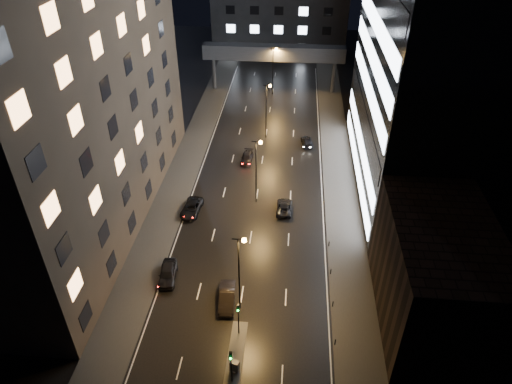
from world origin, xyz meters
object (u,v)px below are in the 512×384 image
at_px(car_away_a, 168,273).
at_px(utility_cabinet, 235,366).
at_px(car_toward_b, 307,142).
at_px(car_away_d, 247,158).
at_px(car_away_b, 227,297).
at_px(car_away_c, 192,208).
at_px(car_toward_a, 284,207).

xyz_separation_m(car_away_a, utility_cabinet, (9.42, -11.54, -0.01)).
bearing_deg(utility_cabinet, car_toward_b, 95.37).
bearing_deg(car_away_d, car_away_a, -100.54).
height_order(car_away_b, car_away_c, car_away_b).
bearing_deg(car_away_d, car_toward_a, -60.37).
bearing_deg(car_away_d, car_away_c, -110.75).
bearing_deg(car_toward_a, car_away_b, 72.31).
height_order(car_away_a, car_away_d, car_away_a).
xyz_separation_m(car_toward_a, car_toward_b, (3.24, 19.68, -0.00)).
bearing_deg(car_away_a, car_away_c, 82.85).
bearing_deg(car_away_a, car_toward_b, 57.80).
distance_m(car_away_b, utility_cabinet, 8.70).
height_order(car_away_d, car_toward_a, car_toward_a).
relative_size(car_away_a, car_away_d, 1.09).
height_order(car_away_c, utility_cabinet, utility_cabinet).
bearing_deg(car_toward_a, utility_cabinet, 82.07).
bearing_deg(car_toward_b, utility_cabinet, 74.14).
relative_size(car_toward_a, utility_cabinet, 3.52).
height_order(car_toward_b, utility_cabinet, utility_cabinet).
height_order(car_away_c, car_away_d, car_away_c).
distance_m(car_away_a, car_toward_b, 37.92).
bearing_deg(car_away_c, car_toward_a, 11.07).
relative_size(car_away_b, car_toward_b, 1.11).
height_order(car_away_b, car_toward_a, car_away_b).
bearing_deg(car_away_c, utility_cabinet, -64.70).
relative_size(car_away_a, car_away_c, 0.93).
distance_m(car_toward_b, utility_cabinet, 46.25).
relative_size(car_toward_a, car_toward_b, 1.05).
relative_size(car_away_a, utility_cabinet, 3.63).
bearing_deg(car_toward_a, car_toward_b, -99.06).
bearing_deg(car_away_a, car_away_b, -28.79).
distance_m(car_toward_a, utility_cabinet, 26.30).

